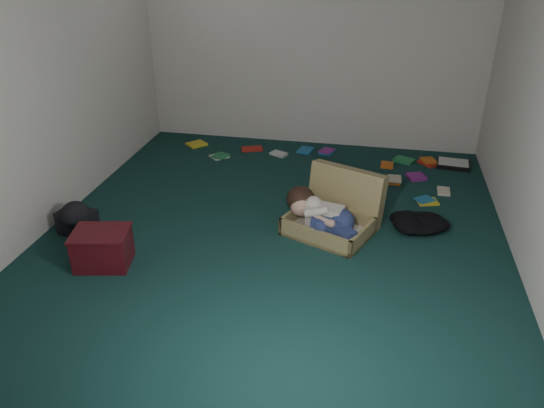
% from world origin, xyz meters
% --- Properties ---
extents(floor, '(4.50, 4.50, 0.00)m').
position_xyz_m(floor, '(0.00, 0.00, 0.00)').
color(floor, '#123331').
rests_on(floor, ground).
extents(wall_back, '(4.50, 0.00, 4.50)m').
position_xyz_m(wall_back, '(0.00, 2.25, 1.30)').
color(wall_back, silver).
rests_on(wall_back, ground).
extents(wall_front, '(4.50, 0.00, 4.50)m').
position_xyz_m(wall_front, '(0.00, -2.25, 1.30)').
color(wall_front, silver).
rests_on(wall_front, ground).
extents(wall_left, '(0.00, 4.50, 4.50)m').
position_xyz_m(wall_left, '(-2.00, 0.00, 1.30)').
color(wall_left, silver).
rests_on(wall_left, ground).
extents(suitcase, '(0.91, 0.90, 0.52)m').
position_xyz_m(suitcase, '(0.51, 0.17, 0.16)').
color(suitcase, '#958452').
rests_on(suitcase, floor).
extents(person, '(0.68, 0.57, 0.32)m').
position_xyz_m(person, '(0.40, 0.03, 0.20)').
color(person, silver).
rests_on(person, suitcase).
extents(maroon_bin, '(0.49, 0.42, 0.30)m').
position_xyz_m(maroon_bin, '(-1.24, -0.78, 0.15)').
color(maroon_bin, '#480E15').
rests_on(maroon_bin, floor).
extents(backpack, '(0.43, 0.37, 0.23)m').
position_xyz_m(backpack, '(-1.70, -0.37, 0.12)').
color(backpack, black).
rests_on(backpack, floor).
extents(clothing_pile, '(0.57, 0.52, 0.14)m').
position_xyz_m(clothing_pile, '(1.25, 0.39, 0.07)').
color(clothing_pile, black).
rests_on(clothing_pile, floor).
extents(paper_tray, '(0.38, 0.30, 0.05)m').
position_xyz_m(paper_tray, '(1.70, 1.83, 0.02)').
color(paper_tray, black).
rests_on(paper_tray, floor).
extents(book_scatter, '(3.09, 1.35, 0.02)m').
position_xyz_m(book_scatter, '(0.44, 1.61, 0.01)').
color(book_scatter, yellow).
rests_on(book_scatter, floor).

